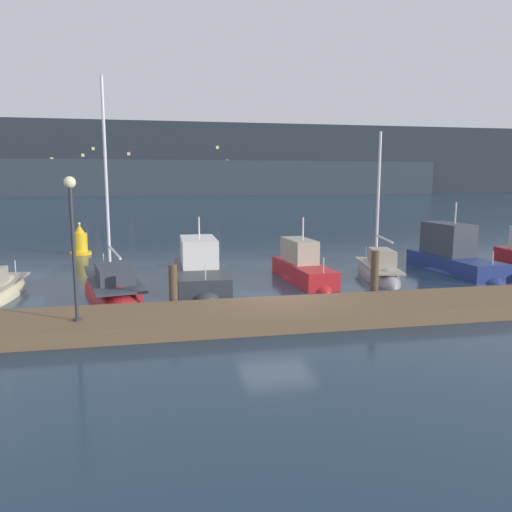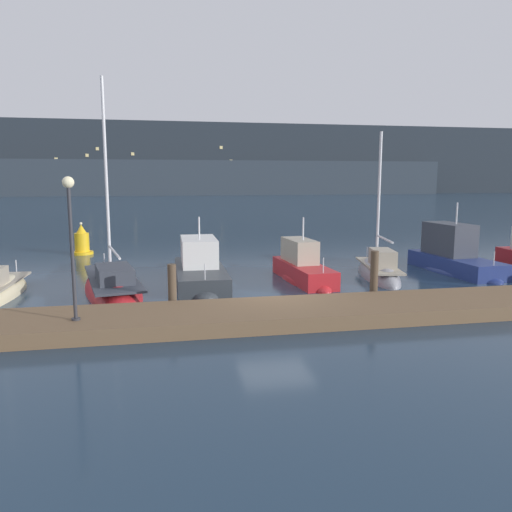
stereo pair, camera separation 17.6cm
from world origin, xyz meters
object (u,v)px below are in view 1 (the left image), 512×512
motorboat_berth_6 (303,274)px  sailboat_berth_4 (113,290)px  sailboat_berth_7 (378,275)px  dock_lamppost (72,225)px  channel_buoy (80,243)px  motorboat_berth_8 (452,262)px  motorboat_berth_5 (200,276)px

motorboat_berth_6 → sailboat_berth_4: bearing=-175.1°
sailboat_berth_4 → sailboat_berth_7: (11.40, 0.70, 0.02)m
sailboat_berth_7 → dock_lamppost: sailboat_berth_7 is taller
channel_buoy → dock_lamppost: size_ratio=0.47×
sailboat_berth_4 → dock_lamppost: (-0.52, -5.48, 3.02)m
dock_lamppost → channel_buoy: bearing=97.4°
sailboat_berth_7 → motorboat_berth_8: bearing=8.8°
sailboat_berth_4 → motorboat_berth_5: bearing=17.0°
sailboat_berth_4 → sailboat_berth_7: 11.42m
channel_buoy → dock_lamppost: dock_lamppost is taller
motorboat_berth_5 → dock_lamppost: bearing=-121.4°
motorboat_berth_5 → sailboat_berth_7: sailboat_berth_7 is taller
motorboat_berth_5 → sailboat_berth_4: bearing=-163.0°
motorboat_berth_5 → motorboat_berth_6: size_ratio=1.21×
motorboat_berth_6 → sailboat_berth_7: bearing=0.3°
sailboat_berth_4 → sailboat_berth_7: bearing=3.5°
dock_lamppost → motorboat_berth_6: bearing=36.3°
motorboat_berth_8 → channel_buoy: motorboat_berth_8 is taller
motorboat_berth_5 → motorboat_berth_8: size_ratio=1.05×
sailboat_berth_4 → dock_lamppost: size_ratio=2.24×
sailboat_berth_4 → motorboat_berth_5: size_ratio=1.39×
motorboat_berth_5 → channel_buoy: size_ratio=3.42×
dock_lamppost → motorboat_berth_5: bearing=58.6°
dock_lamppost → sailboat_berth_7: bearing=27.4°
sailboat_berth_7 → dock_lamppost: (-11.92, -6.18, 2.99)m
motorboat_berth_5 → motorboat_berth_6: (4.40, -0.38, -0.01)m
motorboat_berth_5 → motorboat_berth_6: 4.42m
motorboat_berth_6 → sailboat_berth_7: sailboat_berth_7 is taller
motorboat_berth_8 → dock_lamppost: 17.59m
motorboat_berth_8 → channel_buoy: (-18.07, 9.13, 0.23)m
sailboat_berth_4 → sailboat_berth_7: size_ratio=1.24×
motorboat_berth_5 → motorboat_berth_8: 12.01m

